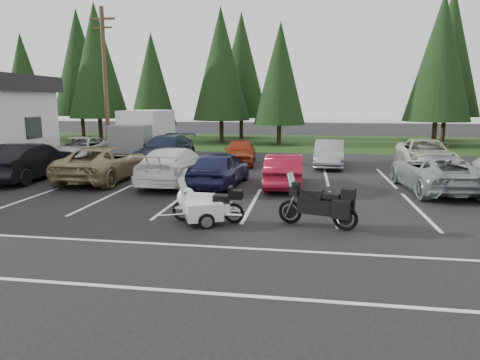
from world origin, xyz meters
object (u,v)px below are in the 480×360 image
(box_truck, at_px, (142,134))
(car_near_5, at_px, (285,170))
(car_near_0, at_px, (3,162))
(car_far_1, at_px, (166,150))
(car_near_2, at_px, (105,163))
(car_near_1, at_px, (29,161))
(car_near_3, at_px, (176,165))
(utility_pole, at_px, (105,81))
(car_far_0, at_px, (80,150))
(car_far_4, at_px, (425,154))
(cargo_trailer, at_px, (204,214))
(car_far_2, at_px, (240,152))
(touring_motorcycle, at_px, (208,200))
(car_far_3, at_px, (329,154))
(car_near_6, at_px, (435,173))
(car_near_4, at_px, (220,168))
(adventure_motorcycle, at_px, (317,201))

(box_truck, xyz_separation_m, car_near_5, (9.41, -8.32, -0.77))
(car_near_0, bearing_deg, car_far_1, -142.62)
(box_truck, xyz_separation_m, car_near_2, (1.43, -8.00, -0.69))
(car_near_1, xyz_separation_m, car_near_3, (6.69, 0.18, -0.05))
(box_truck, distance_m, car_near_0, 8.85)
(utility_pole, height_order, car_near_2, utility_pole)
(car_near_1, xyz_separation_m, car_far_0, (-0.73, 5.58, -0.10))
(car_far_4, height_order, cargo_trailer, car_far_4)
(car_far_1, xyz_separation_m, car_far_2, (4.17, 0.40, -0.09))
(car_near_0, relative_size, car_near_3, 0.80)
(car_near_3, distance_m, car_far_1, 6.09)
(box_truck, bearing_deg, cargo_trailer, -62.30)
(car_near_1, bearing_deg, touring_motorcycle, 148.36)
(car_near_2, bearing_deg, car_far_3, -150.54)
(box_truck, relative_size, car_near_1, 1.12)
(car_near_3, height_order, car_far_3, car_near_3)
(car_near_1, bearing_deg, car_far_4, -162.49)
(cargo_trailer, bearing_deg, car_near_3, 90.01)
(car_near_1, relative_size, car_near_2, 0.91)
(car_far_4, bearing_deg, car_far_1, -173.73)
(car_near_3, bearing_deg, car_near_6, -177.42)
(car_near_4, bearing_deg, utility_pole, -37.56)
(utility_pole, height_order, touring_motorcycle, utility_pole)
(car_near_2, height_order, car_far_4, car_near_2)
(car_near_4, xyz_separation_m, car_far_1, (-4.31, 5.88, 0.05))
(touring_motorcycle, height_order, adventure_motorcycle, adventure_motorcycle)
(car_near_3, bearing_deg, car_far_2, -104.80)
(utility_pole, distance_m, touring_motorcycle, 16.94)
(car_near_3, xyz_separation_m, car_far_0, (-7.43, 5.40, -0.05))
(car_near_2, distance_m, car_far_1, 5.45)
(car_far_1, height_order, car_far_3, car_far_1)
(box_truck, height_order, car_near_1, box_truck)
(car_near_4, xyz_separation_m, car_far_2, (-0.15, 6.28, -0.04))
(utility_pole, height_order, car_near_3, utility_pole)
(utility_pole, relative_size, car_far_3, 2.12)
(box_truck, height_order, car_far_3, box_truck)
(car_near_5, distance_m, car_far_1, 8.99)
(car_far_3, height_order, adventure_motorcycle, adventure_motorcycle)
(car_near_1, bearing_deg, adventure_motorcycle, 154.86)
(car_near_6, height_order, touring_motorcycle, car_near_6)
(car_far_2, height_order, touring_motorcycle, car_far_2)
(car_near_0, xyz_separation_m, car_near_1, (1.59, -0.36, 0.10))
(car_near_5, relative_size, car_far_3, 0.97)
(car_far_3, bearing_deg, car_near_5, -105.70)
(car_near_3, relative_size, car_near_4, 1.23)
(touring_motorcycle, bearing_deg, car_far_2, 94.60)
(car_near_6, bearing_deg, car_far_1, -28.08)
(car_near_1, bearing_deg, car_near_5, 179.14)
(car_near_1, distance_m, car_near_2, 3.37)
(box_truck, relative_size, car_near_6, 1.08)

